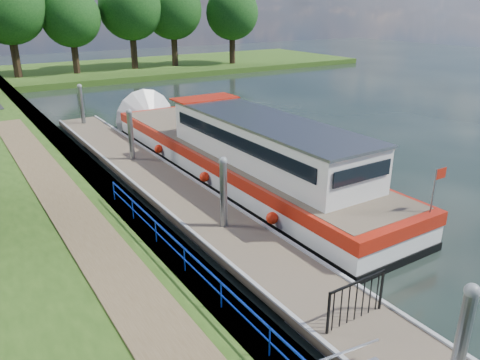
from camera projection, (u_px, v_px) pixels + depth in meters
bank_edge at (97, 184)px, 20.38m from camera, size 1.10×90.00×0.78m
far_bank at (126, 69)px, 56.89m from camera, size 60.00×18.00×0.60m
footpath at (104, 255)px, 13.79m from camera, size 1.60×40.00×0.05m
blue_fence at (244, 310)px, 10.50m from camera, size 0.04×18.04×0.72m
pontoon at (171, 191)px, 20.17m from camera, size 2.50×30.00×0.56m
mooring_piles at (169, 167)px, 19.78m from camera, size 0.30×27.30×3.55m
gate_panel at (357, 295)px, 11.32m from camera, size 1.85×0.05×1.15m
barge at (229, 151)px, 22.49m from camera, size 4.36×21.15×4.78m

